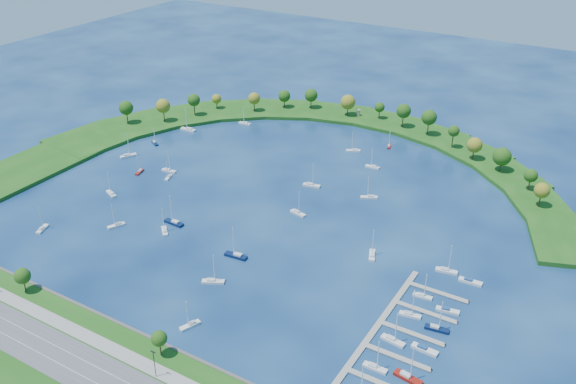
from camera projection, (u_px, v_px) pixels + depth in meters
The scene contains 38 objects.
ground at pixel (273, 201), 292.08m from camera, with size 700.00×700.00×0.00m, color #081D48.
south_shoreline at pixel (68, 358), 198.72m from camera, with size 420.00×43.10×11.60m.
breakwater at pixel (250, 143), 349.50m from camera, with size 286.74×247.64×2.00m.
breakwater_trees at pixel (338, 117), 357.49m from camera, with size 240.50×91.79×15.08m.
harbor_tower at pixel (358, 113), 383.34m from camera, with size 2.60×2.60×3.89m.
dock_system at pixel (393, 340), 207.03m from camera, with size 24.28×82.00×1.60m.
moored_boat_0 at pixel (311, 185), 304.90m from camera, with size 8.92×4.07×12.66m.
moored_boat_1 at pixel (369, 197), 294.19m from camera, with size 8.06×5.91×11.76m.
moored_boat_2 at pixel (164, 230), 267.42m from camera, with size 7.12×6.83×11.34m.
moored_boat_3 at pixel (111, 193), 297.31m from camera, with size 8.17×5.07×11.64m.
moored_boat_4 at pixel (128, 155), 335.33m from camera, with size 6.49×9.00×13.09m.
moored_boat_5 at pixel (188, 129), 367.79m from camera, with size 9.74×3.23×14.12m.
moored_boat_6 at pixel (168, 177), 312.87m from camera, with size 3.51×6.51×9.22m.
moored_boat_7 at pixel (213, 281), 235.33m from camera, with size 8.65×6.17×12.55m.
moored_boat_8 at pixel (155, 143), 350.61m from camera, with size 6.92×5.10×10.11m.
moored_boat_9 at pixel (174, 222), 273.37m from camera, with size 9.60×3.01×13.98m.
moored_boat_10 at pixel (389, 146), 346.90m from camera, with size 3.83×6.60×9.36m.
moored_boat_11 at pixel (116, 225), 271.49m from camera, with size 5.35×7.88×11.34m.
moored_boat_12 at pixel (190, 325), 213.26m from camera, with size 4.74×7.77×11.06m.
moored_boat_13 at pixel (236, 255), 250.54m from camera, with size 9.76×3.56×14.05m.
moored_boat_14 at pixel (298, 212), 281.01m from camera, with size 8.31×3.84×11.78m.
moored_boat_15 at pixel (140, 171), 318.26m from camera, with size 3.60×6.89×9.75m.
moored_boat_16 at pixel (372, 255), 250.97m from camera, with size 5.26×8.53×12.15m.
moored_boat_17 at pixel (353, 150), 341.49m from camera, with size 7.87×5.67×11.44m.
moored_boat_18 at pixel (42, 228), 269.03m from camera, with size 4.53×7.73×10.97m.
moored_boat_19 at pixel (373, 166), 323.30m from camera, with size 7.65×2.45×11.12m.
moored_boat_20 at pixel (169, 170), 319.34m from camera, with size 8.21×3.13×11.77m.
moored_boat_21 at pixel (245, 123), 376.74m from camera, with size 7.90×2.74×11.40m.
docked_boat_2 at pixel (375, 367), 195.42m from camera, with size 7.95×2.25×11.67m.
docked_boat_3 at pixel (408, 377), 191.54m from camera, with size 9.52×3.90×13.59m.
docked_boat_4 at pixel (393, 340), 206.39m from camera, with size 8.67×3.38×12.41m.
docked_boat_5 at pixel (424, 349), 202.80m from camera, with size 9.03×3.03×1.81m.
docked_boat_6 at pixel (410, 314), 218.11m from camera, with size 7.99×3.47×11.36m.
docked_boat_7 at pixel (437, 328), 211.65m from camera, with size 8.56×3.48×12.22m.
docked_boat_8 at pixel (423, 295), 227.53m from camera, with size 7.32×2.75×10.51m.
docked_boat_9 at pixel (447, 310), 220.41m from camera, with size 8.51×3.63×1.68m.
docked_boat_10 at pixel (446, 270), 241.46m from camera, with size 8.71×3.77×12.39m.
docked_boat_11 at pixel (470, 281), 235.48m from camera, with size 8.90×2.91×1.79m.
Camera 1 is at (137.61, -215.49, 141.44)m, focal length 38.87 mm.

